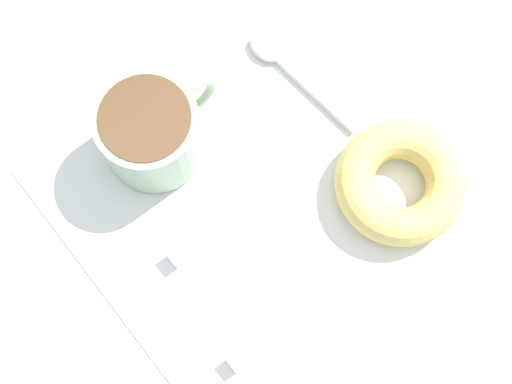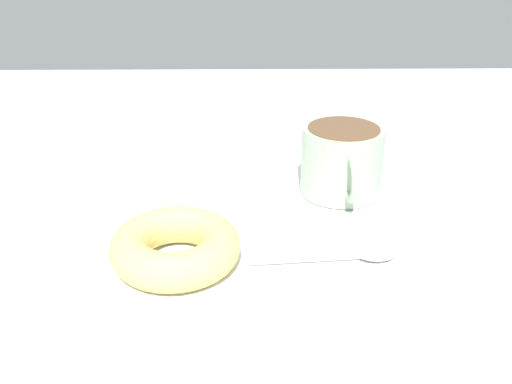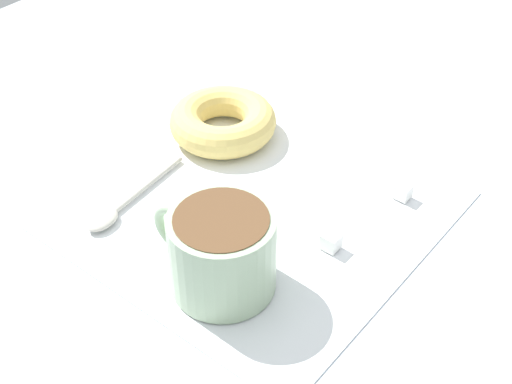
# 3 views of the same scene
# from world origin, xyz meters

# --- Properties ---
(ground_plane) EXTENTS (1.20, 1.20, 0.02)m
(ground_plane) POSITION_xyz_m (0.00, 0.00, -0.01)
(ground_plane) COLOR #B2BCC6
(napkin) EXTENTS (0.33, 0.33, 0.00)m
(napkin) POSITION_xyz_m (-0.02, -0.02, 0.00)
(napkin) COLOR white
(napkin) RESTS_ON ground_plane
(coffee_cup) EXTENTS (0.12, 0.09, 0.08)m
(coffee_cup) POSITION_xyz_m (0.02, -0.12, 0.04)
(coffee_cup) COLOR #9EB793
(coffee_cup) RESTS_ON napkin
(donut) EXTENTS (0.12, 0.12, 0.04)m
(donut) POSITION_xyz_m (-0.13, 0.05, 0.02)
(donut) COLOR #E5C66B
(donut) RESTS_ON napkin
(spoon) EXTENTS (0.03, 0.14, 0.01)m
(spoon) POSITION_xyz_m (-0.12, -0.12, 0.01)
(spoon) COLOR #B7B2A8
(spoon) RESTS_ON napkin
(sugar_cube) EXTENTS (0.02, 0.02, 0.02)m
(sugar_cube) POSITION_xyz_m (0.08, 0.08, 0.01)
(sugar_cube) COLOR white
(sugar_cube) RESTS_ON napkin
(sugar_cube_extra) EXTENTS (0.02, 0.02, 0.02)m
(sugar_cube_extra) POSITION_xyz_m (0.07, -0.02, 0.01)
(sugar_cube_extra) COLOR white
(sugar_cube_extra) RESTS_ON napkin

